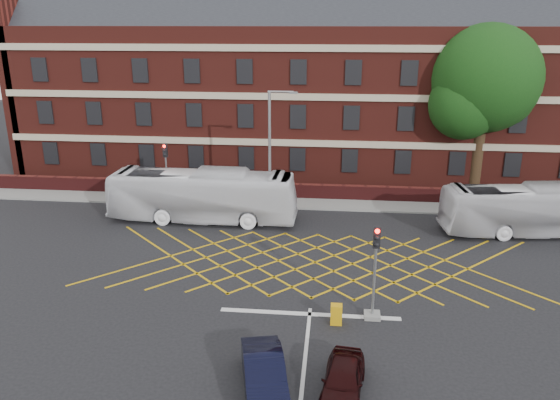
# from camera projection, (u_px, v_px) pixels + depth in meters

# --- Properties ---
(ground) EXTENTS (120.00, 120.00, 0.00)m
(ground) POSITION_uv_depth(u_px,v_px,m) (313.00, 279.00, 27.50)
(ground) COLOR black
(ground) RESTS_ON ground
(victorian_building) EXTENTS (51.00, 12.17, 20.40)m
(victorian_building) POSITION_uv_depth(u_px,v_px,m) (330.00, 78.00, 45.79)
(victorian_building) COLOR #561C16
(victorian_building) RESTS_ON ground
(boundary_wall) EXTENTS (56.00, 0.50, 1.10)m
(boundary_wall) POSITION_uv_depth(u_px,v_px,m) (322.00, 192.00, 39.60)
(boundary_wall) COLOR #461213
(boundary_wall) RESTS_ON ground
(far_pavement) EXTENTS (60.00, 3.00, 0.12)m
(far_pavement) POSITION_uv_depth(u_px,v_px,m) (321.00, 203.00, 38.81)
(far_pavement) COLOR slate
(far_pavement) RESTS_ON ground
(box_junction_hatching) EXTENTS (8.22, 8.22, 0.02)m
(box_junction_hatching) POSITION_uv_depth(u_px,v_px,m) (315.00, 262.00, 29.38)
(box_junction_hatching) COLOR #CC990C
(box_junction_hatching) RESTS_ON ground
(stop_line) EXTENTS (8.00, 0.30, 0.02)m
(stop_line) POSITION_uv_depth(u_px,v_px,m) (310.00, 314.00, 24.19)
(stop_line) COLOR silver
(stop_line) RESTS_ON ground
(bus_left) EXTENTS (12.14, 3.07, 3.37)m
(bus_left) POSITION_uv_depth(u_px,v_px,m) (203.00, 195.00, 35.10)
(bus_left) COLOR white
(bus_left) RESTS_ON ground
(bus_right) EXTENTS (11.18, 3.74, 3.05)m
(bus_right) POSITION_uv_depth(u_px,v_px,m) (534.00, 210.00, 32.87)
(bus_right) COLOR silver
(bus_right) RESTS_ON ground
(car_navy) EXTENTS (2.30, 4.26, 1.33)m
(car_navy) POSITION_uv_depth(u_px,v_px,m) (264.00, 374.00, 19.00)
(car_navy) COLOR black
(car_navy) RESTS_ON ground
(car_maroon) EXTENTS (1.78, 3.59, 1.18)m
(car_maroon) POSITION_uv_depth(u_px,v_px,m) (343.00, 380.00, 18.85)
(car_maroon) COLOR black
(car_maroon) RESTS_ON ground
(deciduous_tree) EXTENTS (7.91, 7.77, 12.33)m
(deciduous_tree) POSITION_uv_depth(u_px,v_px,m) (484.00, 86.00, 39.17)
(deciduous_tree) COLOR black
(deciduous_tree) RESTS_ON ground
(traffic_light_near) EXTENTS (0.70, 0.70, 4.27)m
(traffic_light_near) POSITION_uv_depth(u_px,v_px,m) (374.00, 281.00, 23.38)
(traffic_light_near) COLOR slate
(traffic_light_near) RESTS_ON ground
(traffic_light_far) EXTENTS (0.70, 0.70, 4.27)m
(traffic_light_far) POSITION_uv_depth(u_px,v_px,m) (167.00, 178.00, 38.58)
(traffic_light_far) COLOR slate
(traffic_light_far) RESTS_ON ground
(street_lamp) EXTENTS (2.25, 1.00, 8.29)m
(street_lamp) POSITION_uv_depth(u_px,v_px,m) (271.00, 177.00, 35.24)
(street_lamp) COLOR slate
(street_lamp) RESTS_ON ground
(direction_signs) EXTENTS (1.10, 0.16, 2.20)m
(direction_signs) POSITION_uv_depth(u_px,v_px,m) (157.00, 180.00, 39.58)
(direction_signs) COLOR gray
(direction_signs) RESTS_ON ground
(utility_cabinet) EXTENTS (0.49, 0.39, 0.90)m
(utility_cabinet) POSITION_uv_depth(u_px,v_px,m) (336.00, 314.00, 23.31)
(utility_cabinet) COLOR #D4990C
(utility_cabinet) RESTS_ON ground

